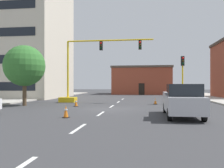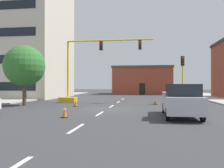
% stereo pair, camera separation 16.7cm
% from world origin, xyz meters
% --- Properties ---
extents(ground_plane, '(160.00, 160.00, 0.00)m').
position_xyz_m(ground_plane, '(0.00, 0.00, 0.00)').
color(ground_plane, '#38383A').
extents(sidewalk_left, '(6.00, 56.00, 0.14)m').
position_xyz_m(sidewalk_left, '(-13.28, 8.00, 0.07)').
color(sidewalk_left, '#B2ADA3').
rests_on(sidewalk_left, ground_plane).
extents(lane_stripe_seg_1, '(0.16, 2.40, 0.01)m').
position_xyz_m(lane_stripe_seg_1, '(0.00, -8.50, 0.00)').
color(lane_stripe_seg_1, silver).
rests_on(lane_stripe_seg_1, ground_plane).
extents(lane_stripe_seg_2, '(0.16, 2.40, 0.01)m').
position_xyz_m(lane_stripe_seg_2, '(0.00, -3.00, 0.00)').
color(lane_stripe_seg_2, silver).
rests_on(lane_stripe_seg_2, ground_plane).
extents(lane_stripe_seg_3, '(0.16, 2.40, 0.01)m').
position_xyz_m(lane_stripe_seg_3, '(0.00, 2.50, 0.00)').
color(lane_stripe_seg_3, silver).
rests_on(lane_stripe_seg_3, ground_plane).
extents(lane_stripe_seg_4, '(0.16, 2.40, 0.01)m').
position_xyz_m(lane_stripe_seg_4, '(0.00, 8.00, 0.00)').
color(lane_stripe_seg_4, silver).
rests_on(lane_stripe_seg_4, ground_plane).
extents(lane_stripe_seg_5, '(0.16, 2.40, 0.01)m').
position_xyz_m(lane_stripe_seg_5, '(0.00, 13.50, 0.00)').
color(lane_stripe_seg_5, silver).
rests_on(lane_stripe_seg_5, ground_plane).
extents(building_tall_left, '(13.68, 12.80, 17.57)m').
position_xyz_m(building_tall_left, '(-16.05, 15.78, 8.80)').
color(building_tall_left, beige).
rests_on(building_tall_left, ground_plane).
extents(building_brick_center, '(11.91, 9.88, 5.62)m').
position_xyz_m(building_brick_center, '(2.33, 32.04, 2.82)').
color(building_brick_center, brown).
rests_on(building_brick_center, ground_plane).
extents(traffic_signal_gantry, '(10.27, 1.20, 6.83)m').
position_xyz_m(traffic_signal_gantry, '(-4.14, 6.89, 2.32)').
color(traffic_signal_gantry, yellow).
rests_on(traffic_signal_gantry, ground_plane).
extents(traffic_light_pole_right, '(0.32, 0.47, 4.80)m').
position_xyz_m(traffic_light_pole_right, '(6.70, 5.91, 3.53)').
color(traffic_light_pole_right, yellow).
rests_on(traffic_light_pole_right, ground_plane).
extents(tree_left_near, '(3.80, 3.80, 5.60)m').
position_xyz_m(tree_left_near, '(-8.12, 2.11, 3.69)').
color(tree_left_near, brown).
rests_on(tree_left_near, ground_plane).
extents(pickup_truck_silver, '(2.10, 5.44, 1.99)m').
position_xyz_m(pickup_truck_silver, '(5.18, -3.88, 0.97)').
color(pickup_truck_silver, '#BCBCC1').
rests_on(pickup_truck_silver, ground_plane).
extents(traffic_cone_roadside_a, '(0.36, 0.36, 0.76)m').
position_xyz_m(traffic_cone_roadside_a, '(-1.68, -5.24, 0.37)').
color(traffic_cone_roadside_a, black).
rests_on(traffic_cone_roadside_a, ground_plane).
extents(traffic_cone_roadside_b, '(0.36, 0.36, 0.63)m').
position_xyz_m(traffic_cone_roadside_b, '(3.98, 5.37, 0.31)').
color(traffic_cone_roadside_b, black).
rests_on(traffic_cone_roadside_b, ground_plane).
extents(traffic_cone_roadside_c, '(0.36, 0.36, 0.71)m').
position_xyz_m(traffic_cone_roadside_c, '(-3.16, 1.99, 0.35)').
color(traffic_cone_roadside_c, black).
rests_on(traffic_cone_roadside_c, ground_plane).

